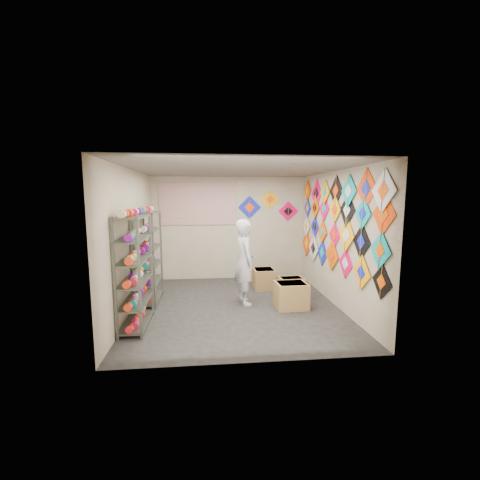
{
  "coord_description": "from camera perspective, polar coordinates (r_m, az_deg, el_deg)",
  "views": [
    {
      "loc": [
        -0.57,
        -6.21,
        2.19
      ],
      "look_at": [
        0.1,
        0.3,
        1.3
      ],
      "focal_mm": 24.0,
      "sensor_mm": 36.0,
      "label": 1
    }
  ],
  "objects": [
    {
      "name": "carton_a",
      "position": [
        6.5,
        9.05,
        -9.67
      ],
      "size": [
        0.63,
        0.54,
        0.51
      ],
      "primitive_type": "cube",
      "rotation": [
        0.0,
        0.0,
        0.05
      ],
      "color": "#9D7044",
      "rests_on": "ground"
    },
    {
      "name": "ground",
      "position": [
        6.61,
        -0.61,
        -11.6
      ],
      "size": [
        4.5,
        4.5,
        0.0
      ],
      "primitive_type": "plane",
      "color": "black"
    },
    {
      "name": "shelf_rack_front",
      "position": [
        5.64,
        -18.2,
        -5.37
      ],
      "size": [
        0.4,
        1.1,
        1.9
      ],
      "primitive_type": "cube",
      "color": "#4C5147",
      "rests_on": "ground"
    },
    {
      "name": "carton_c",
      "position": [
        7.76,
        4.25,
        -6.86
      ],
      "size": [
        0.5,
        0.55,
        0.47
      ],
      "primitive_type": "cube",
      "rotation": [
        0.0,
        0.0,
        0.01
      ],
      "color": "#9D7044",
      "rests_on": "ground"
    },
    {
      "name": "back_wall_kites",
      "position": [
        8.6,
        4.88,
        5.94
      ],
      "size": [
        1.63,
        0.02,
        0.84
      ],
      "color": "#101EC3",
      "rests_on": "room_walls"
    },
    {
      "name": "shelf_rack_back",
      "position": [
        6.89,
        -15.91,
        -2.93
      ],
      "size": [
        0.4,
        1.1,
        1.9
      ],
      "primitive_type": "cube",
      "color": "#4C5147",
      "rests_on": "ground"
    },
    {
      "name": "poster",
      "position": [
        8.45,
        -7.47,
        6.4
      ],
      "size": [
        2.0,
        0.01,
        1.1
      ],
      "primitive_type": "cube",
      "color": "#9053B4",
      "rests_on": "room_walls"
    },
    {
      "name": "carton_b",
      "position": [
        7.19,
        9.13,
        -8.32
      ],
      "size": [
        0.54,
        0.45,
        0.42
      ],
      "primitive_type": "cube",
      "rotation": [
        0.0,
        0.0,
        0.04
      ],
      "color": "#9D7044",
      "rests_on": "ground"
    },
    {
      "name": "string_spools",
      "position": [
        6.24,
        -16.98,
        -3.18
      ],
      "size": [
        0.12,
        2.36,
        0.12
      ],
      "color": "#E12645",
      "rests_on": "ground"
    },
    {
      "name": "kite_wall_display",
      "position": [
        6.7,
        16.52,
        2.82
      ],
      "size": [
        0.06,
        4.25,
        2.03
      ],
      "color": "black",
      "rests_on": "room_walls"
    },
    {
      "name": "room_walls",
      "position": [
        6.26,
        -0.63,
        2.74
      ],
      "size": [
        4.5,
        4.5,
        4.5
      ],
      "color": "#B8A78C",
      "rests_on": "ground"
    },
    {
      "name": "shopkeeper",
      "position": [
        6.55,
        0.84,
        -3.91
      ],
      "size": [
        0.77,
        0.63,
        1.74
      ],
      "primitive_type": "imported",
      "rotation": [
        0.0,
        0.0,
        1.74
      ],
      "color": "beige",
      "rests_on": "ground"
    }
  ]
}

